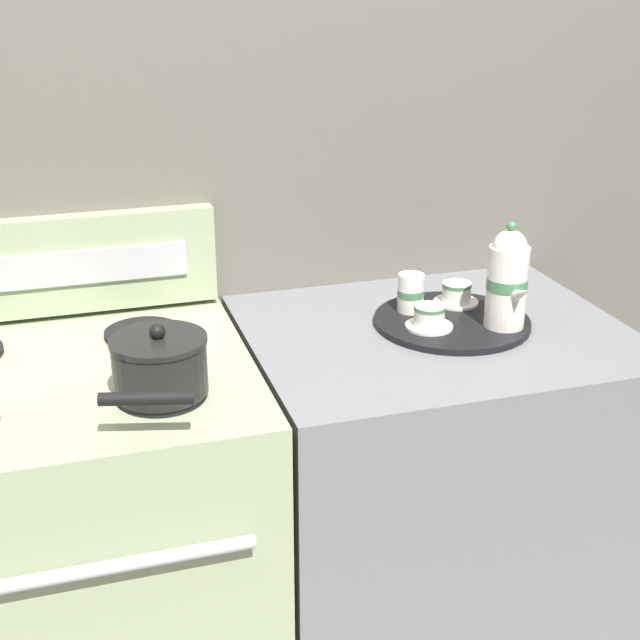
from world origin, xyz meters
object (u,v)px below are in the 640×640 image
at_px(teapot, 508,279).
at_px(teacup_right, 456,293).
at_px(saucepan, 160,365).
at_px(teacup_left, 429,317).
at_px(serving_tray, 452,321).
at_px(creamer_jug, 411,293).
at_px(stove, 81,569).

bearing_deg(teapot, teacup_right, 104.77).
distance_m(saucepan, teacup_left, 0.59).
distance_m(serving_tray, teapot, 0.16).
distance_m(serving_tray, creamer_jug, 0.11).
distance_m(serving_tray, teacup_left, 0.08).
bearing_deg(serving_tray, stove, -178.95).
xyz_separation_m(stove, serving_tray, (0.82, 0.01, 0.45)).
bearing_deg(creamer_jug, teapot, -41.57).
height_order(serving_tray, teapot, teapot).
bearing_deg(saucepan, teapot, 7.50).
distance_m(stove, serving_tray, 0.93).
bearing_deg(teapot, teacup_left, 166.10).
bearing_deg(serving_tray, teacup_left, -154.50).
relative_size(teacup_right, creamer_jug, 1.18).
bearing_deg(stove, teacup_left, -1.31).
distance_m(teacup_left, creamer_jug, 0.10).
distance_m(saucepan, serving_tray, 0.66).
bearing_deg(saucepan, serving_tray, 14.49).
relative_size(saucepan, teapot, 1.19).
relative_size(serving_tray, creamer_jug, 3.95).
bearing_deg(creamer_jug, saucepan, -157.84).
bearing_deg(teacup_left, stove, 178.69).
xyz_separation_m(saucepan, teacup_left, (0.57, 0.13, -0.03)).
height_order(teapot, creamer_jug, teapot).
distance_m(stove, creamer_jug, 0.90).
relative_size(saucepan, teacup_left, 2.71).
xyz_separation_m(serving_tray, teapot, (0.09, -0.07, 0.11)).
relative_size(teacup_left, creamer_jug, 1.18).
bearing_deg(stove, saucepan, -40.59).
bearing_deg(teacup_right, serving_tray, -120.27).
height_order(teacup_left, creamer_jug, creamer_jug).
bearing_deg(serving_tray, teapot, -39.16).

